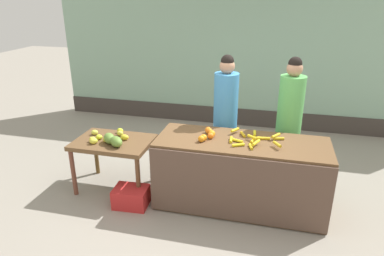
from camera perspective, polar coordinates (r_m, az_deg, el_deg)
ground_plane at (r=4.79m, az=3.89°, el=-11.83°), size 24.00×24.00×0.00m
market_wall_back at (r=7.15m, az=8.68°, el=11.64°), size 7.86×0.23×2.93m
fruit_stall_counter at (r=4.51m, az=7.98°, el=-7.51°), size 2.14×0.82×0.91m
side_table_wooden at (r=4.90m, az=-12.81°, el=-3.01°), size 1.05×0.73×0.74m
banana_bunch_pile at (r=4.33m, az=10.14°, el=-1.77°), size 0.68×0.57×0.07m
orange_pile at (r=4.37m, az=2.60°, el=-1.07°), size 0.18×0.39×0.09m
mango_papaya_pile at (r=4.77m, az=-13.33°, el=-1.71°), size 0.66×0.60×0.14m
vendor_woman_blue_shirt at (r=4.94m, az=5.55°, el=1.41°), size 0.34×0.34×1.86m
vendor_woman_green_shirt at (r=4.93m, az=15.67°, el=0.66°), size 0.34×0.34×1.86m
produce_crate at (r=4.68m, az=-10.03°, el=-11.15°), size 0.46×0.35×0.26m
produce_sack at (r=5.44m, az=-1.55°, el=-3.96°), size 0.46×0.47×0.58m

